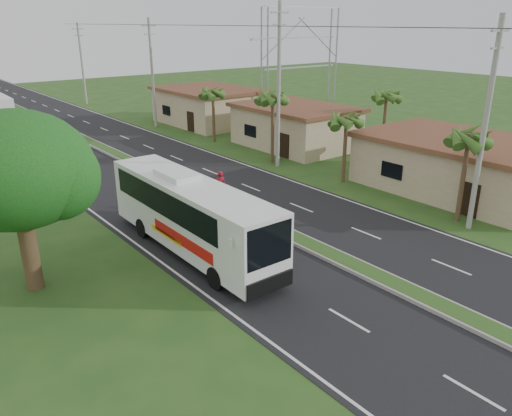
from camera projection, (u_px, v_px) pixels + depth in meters
ground at (405, 291)px, 20.89m from camera, size 180.00×180.00×0.00m
road_asphalt at (169, 180)px, 35.54m from camera, size 14.00×160.00×0.02m
median_strip at (169, 179)px, 35.51m from camera, size 1.20×160.00×0.18m
lane_edge_left at (76, 200)px, 31.63m from camera, size 0.12×160.00×0.01m
lane_edge_right at (244, 164)px, 39.45m from camera, size 0.12×160.00×0.01m
shop_near at (460, 164)px, 32.83m from camera, size 8.60×12.60×3.52m
shop_mid at (295, 126)px, 44.52m from camera, size 7.60×10.60×3.67m
shop_far at (208, 106)px, 54.75m from camera, size 8.60×11.60×3.82m
palm_verge_a at (469, 138)px, 26.67m from camera, size 2.40×2.40×5.45m
palm_verge_b at (347, 120)px, 33.63m from camera, size 2.40×2.40×5.05m
palm_verge_c at (273, 98)px, 38.14m from camera, size 2.40×2.40×5.85m
palm_verge_d at (213, 93)px, 45.23m from camera, size 2.40×2.40×5.25m
palm_behind_shop at (387, 96)px, 40.35m from camera, size 2.40×2.40×5.65m
shade_tree at (13, 174)px, 19.40m from camera, size 6.30×6.00×7.54m
utility_pole_a at (485, 125)px, 25.32m from camera, size 1.60×0.28×11.00m
utility_pole_b at (278, 84)px, 36.82m from camera, size 3.20×0.28×12.00m
utility_pole_c at (152, 72)px, 51.69m from camera, size 1.60×0.28×11.00m
utility_pole_d at (82, 63)px, 66.43m from camera, size 1.60×0.28×10.50m
billboard_lattice at (301, 59)px, 53.30m from camera, size 10.18×1.18×12.07m
coach_bus_main at (190, 211)px, 23.81m from camera, size 2.61×11.84×3.82m
motorcyclist at (220, 195)px, 29.71m from camera, size 1.59×1.04×2.39m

